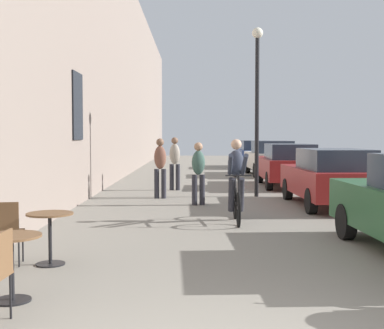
{
  "coord_description": "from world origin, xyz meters",
  "views": [
    {
      "loc": [
        -0.29,
        -3.57,
        1.78
      ],
      "look_at": [
        -0.26,
        13.21,
        0.87
      ],
      "focal_mm": 49.63,
      "sensor_mm": 36.0,
      "label": 1
    }
  ],
  "objects_px": {
    "cafe_chair_mid_toward_street": "(6,229)",
    "pedestrian_mid": "(159,165)",
    "street_lamp": "(256,90)",
    "parked_car_third": "(287,164)",
    "parked_car_second": "(329,177)",
    "cafe_table_near": "(11,253)",
    "pedestrian_near": "(197,170)",
    "parked_car_fifth": "(254,153)",
    "cyclist_on_bicycle": "(236,183)",
    "cafe_table_mid": "(49,227)",
    "pedestrian_far": "(174,160)",
    "parked_car_fourth": "(269,157)"
  },
  "relations": [
    {
      "from": "cafe_table_mid",
      "to": "parked_car_third",
      "type": "relative_size",
      "value": 0.17
    },
    {
      "from": "parked_car_second",
      "to": "pedestrian_mid",
      "type": "bearing_deg",
      "value": 157.93
    },
    {
      "from": "cafe_table_near",
      "to": "pedestrian_near",
      "type": "relative_size",
      "value": 0.45
    },
    {
      "from": "pedestrian_near",
      "to": "parked_car_fourth",
      "type": "relative_size",
      "value": 0.37
    },
    {
      "from": "pedestrian_mid",
      "to": "parked_car_fifth",
      "type": "bearing_deg",
      "value": 73.24
    },
    {
      "from": "cafe_chair_mid_toward_street",
      "to": "cyclist_on_bicycle",
      "type": "relative_size",
      "value": 0.51
    },
    {
      "from": "pedestrian_far",
      "to": "parked_car_second",
      "type": "xyz_separation_m",
      "value": [
        4.03,
        -4.05,
        -0.22
      ]
    },
    {
      "from": "pedestrian_mid",
      "to": "parked_car_second",
      "type": "relative_size",
      "value": 0.41
    },
    {
      "from": "pedestrian_mid",
      "to": "parked_car_second",
      "type": "xyz_separation_m",
      "value": [
        4.37,
        -1.77,
        -0.21
      ]
    },
    {
      "from": "cafe_table_mid",
      "to": "cafe_table_near",
      "type": "bearing_deg",
      "value": -89.18
    },
    {
      "from": "pedestrian_mid",
      "to": "street_lamp",
      "type": "distance_m",
      "value": 3.55
    },
    {
      "from": "pedestrian_far",
      "to": "parked_car_fourth",
      "type": "bearing_deg",
      "value": 57.63
    },
    {
      "from": "cafe_chair_mid_toward_street",
      "to": "pedestrian_near",
      "type": "bearing_deg",
      "value": 67.23
    },
    {
      "from": "cafe_table_mid",
      "to": "parked_car_third",
      "type": "distance_m",
      "value": 12.42
    },
    {
      "from": "parked_car_fourth",
      "to": "parked_car_fifth",
      "type": "height_order",
      "value": "parked_car_fourth"
    },
    {
      "from": "cyclist_on_bicycle",
      "to": "parked_car_fifth",
      "type": "relative_size",
      "value": 0.41
    },
    {
      "from": "pedestrian_far",
      "to": "pedestrian_mid",
      "type": "bearing_deg",
      "value": -98.47
    },
    {
      "from": "cafe_chair_mid_toward_street",
      "to": "pedestrian_far",
      "type": "distance_m",
      "value": 10.33
    },
    {
      "from": "street_lamp",
      "to": "parked_car_fourth",
      "type": "xyz_separation_m",
      "value": [
        1.62,
        8.27,
        -2.3
      ]
    },
    {
      "from": "cafe_chair_mid_toward_street",
      "to": "parked_car_fifth",
      "type": "bearing_deg",
      "value": 75.01
    },
    {
      "from": "pedestrian_mid",
      "to": "street_lamp",
      "type": "height_order",
      "value": "street_lamp"
    },
    {
      "from": "cafe_chair_mid_toward_street",
      "to": "cafe_table_near",
      "type": "bearing_deg",
      "value": -69.3
    },
    {
      "from": "parked_car_second",
      "to": "parked_car_fourth",
      "type": "bearing_deg",
      "value": 89.75
    },
    {
      "from": "pedestrian_near",
      "to": "parked_car_fourth",
      "type": "bearing_deg",
      "value": 71.78
    },
    {
      "from": "parked_car_second",
      "to": "parked_car_third",
      "type": "relative_size",
      "value": 0.97
    },
    {
      "from": "parked_car_second",
      "to": "cyclist_on_bicycle",
      "type": "bearing_deg",
      "value": -137.92
    },
    {
      "from": "cafe_table_mid",
      "to": "cyclist_on_bicycle",
      "type": "height_order",
      "value": "cyclist_on_bicycle"
    },
    {
      "from": "street_lamp",
      "to": "parked_car_third",
      "type": "distance_m",
      "value": 4.07
    },
    {
      "from": "cafe_chair_mid_toward_street",
      "to": "pedestrian_mid",
      "type": "relative_size",
      "value": 0.52
    },
    {
      "from": "cafe_table_mid",
      "to": "parked_car_fourth",
      "type": "relative_size",
      "value": 0.16
    },
    {
      "from": "street_lamp",
      "to": "parked_car_third",
      "type": "xyz_separation_m",
      "value": [
        1.45,
        3.01,
        -2.33
      ]
    },
    {
      "from": "pedestrian_mid",
      "to": "parked_car_fourth",
      "type": "relative_size",
      "value": 0.39
    },
    {
      "from": "cafe_table_mid",
      "to": "cyclist_on_bicycle",
      "type": "bearing_deg",
      "value": 52.17
    },
    {
      "from": "cafe_table_near",
      "to": "cafe_chair_mid_toward_street",
      "type": "distance_m",
      "value": 1.65
    },
    {
      "from": "cyclist_on_bicycle",
      "to": "parked_car_fourth",
      "type": "bearing_deg",
      "value": 78.54
    },
    {
      "from": "cafe_table_mid",
      "to": "parked_car_third",
      "type": "height_order",
      "value": "parked_car_third"
    },
    {
      "from": "cafe_table_mid",
      "to": "pedestrian_near",
      "type": "distance_m",
      "value": 6.67
    },
    {
      "from": "pedestrian_near",
      "to": "pedestrian_far",
      "type": "xyz_separation_m",
      "value": [
        -0.73,
        3.74,
        0.07
      ]
    },
    {
      "from": "street_lamp",
      "to": "parked_car_fourth",
      "type": "distance_m",
      "value": 8.74
    },
    {
      "from": "cafe_table_mid",
      "to": "pedestrian_near",
      "type": "bearing_deg",
      "value": 71.43
    },
    {
      "from": "cafe_table_near",
      "to": "cafe_chair_mid_toward_street",
      "type": "xyz_separation_m",
      "value": [
        -0.58,
        1.55,
        -0.0
      ]
    },
    {
      "from": "parked_car_second",
      "to": "street_lamp",
      "type": "bearing_deg",
      "value": 125.47
    },
    {
      "from": "cafe_chair_mid_toward_street",
      "to": "street_lamp",
      "type": "height_order",
      "value": "street_lamp"
    },
    {
      "from": "cafe_table_near",
      "to": "parked_car_fourth",
      "type": "bearing_deg",
      "value": 73.26
    },
    {
      "from": "parked_car_second",
      "to": "parked_car_fifth",
      "type": "relative_size",
      "value": 0.96
    },
    {
      "from": "cafe_table_mid",
      "to": "cyclist_on_bicycle",
      "type": "relative_size",
      "value": 0.41
    },
    {
      "from": "cafe_table_near",
      "to": "pedestrian_mid",
      "type": "xyz_separation_m",
      "value": [
        1.03,
        9.4,
        0.44
      ]
    },
    {
      "from": "pedestrian_near",
      "to": "street_lamp",
      "type": "bearing_deg",
      "value": 47.79
    },
    {
      "from": "parked_car_second",
      "to": "parked_car_fourth",
      "type": "relative_size",
      "value": 0.94
    },
    {
      "from": "cafe_chair_mid_toward_street",
      "to": "pedestrian_mid",
      "type": "bearing_deg",
      "value": 78.38
    }
  ]
}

